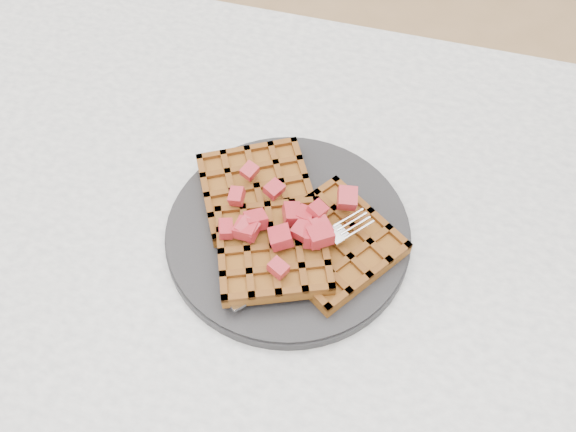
{
  "coord_description": "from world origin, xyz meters",
  "views": [
    {
      "loc": [
        0.04,
        -0.33,
        1.34
      ],
      "look_at": [
        -0.06,
        0.04,
        0.79
      ],
      "focal_mm": 40.0,
      "sensor_mm": 36.0,
      "label": 1
    }
  ],
  "objects": [
    {
      "name": "table",
      "position": [
        0.0,
        0.0,
        0.64
      ],
      "size": [
        1.2,
        0.8,
        0.75
      ],
      "color": "white",
      "rests_on": "ground"
    },
    {
      "name": "plate",
      "position": [
        -0.06,
        0.04,
        0.76
      ],
      "size": [
        0.26,
        0.26,
        0.02
      ],
      "primitive_type": "cylinder",
      "color": "black",
      "rests_on": "table"
    },
    {
      "name": "waffles",
      "position": [
        -0.06,
        0.03,
        0.78
      ],
      "size": [
        0.26,
        0.23,
        0.03
      ],
      "color": "brown",
      "rests_on": "plate"
    },
    {
      "name": "strawberry_pile",
      "position": [
        -0.06,
        0.04,
        0.8
      ],
      "size": [
        0.15,
        0.15,
        0.02
      ],
      "primitive_type": null,
      "color": "maroon",
      "rests_on": "waffles"
    },
    {
      "name": "fork",
      "position": [
        -0.02,
        0.0,
        0.77
      ],
      "size": [
        0.13,
        0.15,
        0.02
      ],
      "primitive_type": null,
      "rotation": [
        0.0,
        0.0,
        -0.7
      ],
      "color": "silver",
      "rests_on": "plate"
    }
  ]
}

